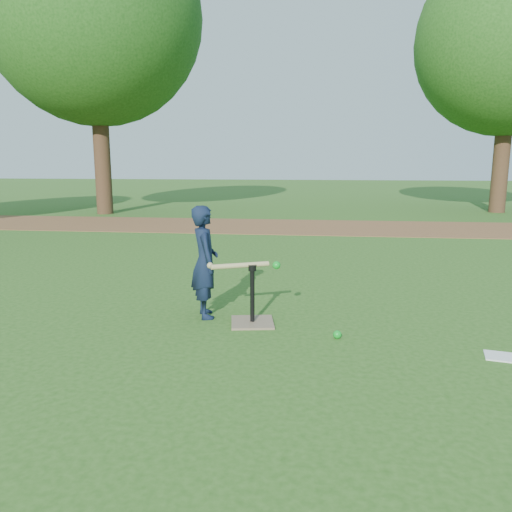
# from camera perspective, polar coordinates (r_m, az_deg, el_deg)

# --- Properties ---
(ground) EXTENTS (80.00, 80.00, 0.00)m
(ground) POSITION_cam_1_polar(r_m,az_deg,el_deg) (5.41, -0.94, -6.88)
(ground) COLOR #285116
(ground) RESTS_ON ground
(dirt_strip) EXTENTS (24.00, 3.00, 0.01)m
(dirt_strip) POSITION_cam_1_polar(r_m,az_deg,el_deg) (12.73, 3.82, 3.38)
(dirt_strip) COLOR brown
(dirt_strip) RESTS_ON ground
(child) EXTENTS (0.43, 0.51, 1.19)m
(child) POSITION_cam_1_polar(r_m,az_deg,el_deg) (5.29, -5.88, -0.67)
(child) COLOR black
(child) RESTS_ON ground
(wiffle_ball_ground) EXTENTS (0.08, 0.08, 0.08)m
(wiffle_ball_ground) POSITION_cam_1_polar(r_m,az_deg,el_deg) (4.80, 9.28, -8.85)
(wiffle_ball_ground) COLOR #0D9921
(wiffle_ball_ground) RESTS_ON ground
(clipboard) EXTENTS (0.34, 0.29, 0.01)m
(clipboard) POSITION_cam_1_polar(r_m,az_deg,el_deg) (4.81, 26.45, -10.28)
(clipboard) COLOR white
(clipboard) RESTS_ON ground
(batting_tee) EXTENTS (0.50, 0.50, 0.61)m
(batting_tee) POSITION_cam_1_polar(r_m,az_deg,el_deg) (5.15, -0.42, -6.54)
(batting_tee) COLOR #7C664F
(batting_tee) RESTS_ON ground
(swing_action) EXTENTS (0.74, 0.30, 0.09)m
(swing_action) POSITION_cam_1_polar(r_m,az_deg,el_deg) (5.00, -1.31, -1.08)
(swing_action) COLOR tan
(swing_action) RESTS_ON ground
(tree_left) EXTENTS (6.40, 6.40, 9.08)m
(tree_left) POSITION_cam_1_polar(r_m,az_deg,el_deg) (17.07, -18.00, 24.63)
(tree_left) COLOR #382316
(tree_left) RESTS_ON ground
(tree_right) EXTENTS (5.80, 5.80, 8.21)m
(tree_right) POSITION_cam_1_polar(r_m,az_deg,el_deg) (18.42, 27.21, 21.09)
(tree_right) COLOR #382316
(tree_right) RESTS_ON ground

